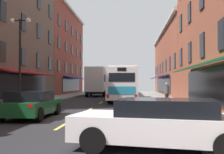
{
  "coord_description": "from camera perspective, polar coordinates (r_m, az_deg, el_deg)",
  "views": [
    {
      "loc": [
        2.75,
        -14.01,
        1.64
      ],
      "look_at": [
        0.83,
        11.37,
        2.33
      ],
      "focal_mm": 42.66,
      "sensor_mm": 36.0,
      "label": 1
    }
  ],
  "objects": [
    {
      "name": "sedan_mid",
      "position": [
        6.94,
        10.53,
        -9.65
      ],
      "size": [
        4.61,
        2.55,
        1.26
      ],
      "color": "silver",
      "rests_on": "ground"
    },
    {
      "name": "sedan_near",
      "position": [
        13.58,
        -16.81,
        -5.58
      ],
      "size": [
        1.95,
        4.24,
        1.3
      ],
      "color": "#144723",
      "rests_on": "ground"
    },
    {
      "name": "pedestrian_mid",
      "position": [
        20.6,
        11.66,
        -3.38
      ],
      "size": [
        0.36,
        0.36,
        1.63
      ],
      "rotation": [
        0.0,
        0.0,
        2.19
      ],
      "color": "black",
      "rests_on": "sidewalk_right"
    },
    {
      "name": "sidewalk_right",
      "position": [
        14.45,
        17.06,
        -7.72
      ],
      "size": [
        3.0,
        80.0,
        0.14
      ],
      "primitive_type": "cube",
      "color": "gray",
      "rests_on": "ground"
    },
    {
      "name": "box_truck",
      "position": [
        36.09,
        -3.27,
        -1.06
      ],
      "size": [
        2.62,
        7.37,
        3.82
      ],
      "color": "black",
      "rests_on": "ground"
    },
    {
      "name": "ground_plane",
      "position": [
        14.38,
        -6.79,
        -8.29
      ],
      "size": [
        34.8,
        80.0,
        0.1
      ],
      "primitive_type": "cube",
      "color": "black"
    },
    {
      "name": "transit_bus",
      "position": [
        26.65,
        2.51,
        -1.5
      ],
      "size": [
        2.71,
        11.75,
        3.16
      ],
      "color": "white",
      "rests_on": "ground"
    },
    {
      "name": "street_lamp_twin",
      "position": [
        18.58,
        -19.14,
        3.9
      ],
      "size": [
        1.42,
        0.32,
        5.87
      ],
      "color": "black",
      "rests_on": "sidewalk_left"
    },
    {
      "name": "lane_centre_dashes",
      "position": [
        14.13,
        -6.99,
        -8.18
      ],
      "size": [
        0.14,
        73.9,
        0.01
      ],
      "color": "#DBCC4C",
      "rests_on": "ground"
    }
  ]
}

